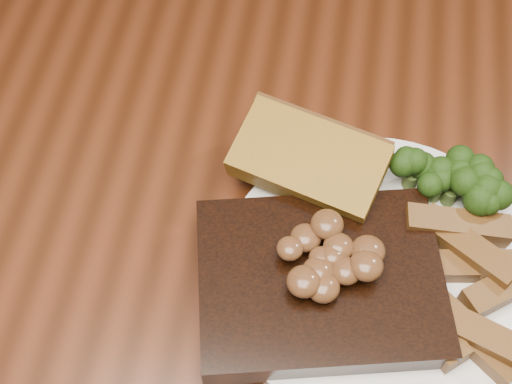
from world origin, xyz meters
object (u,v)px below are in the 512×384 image
(potato_wedges, at_px, (474,290))
(garlic_bread, at_px, (307,174))
(steak, at_px, (320,282))
(dining_table, at_px, (260,265))
(plate, at_px, (382,275))

(potato_wedges, bearing_deg, garlic_bread, 149.11)
(garlic_bread, distance_m, potato_wedges, 0.16)
(steak, height_order, garlic_bread, same)
(garlic_bread, xyz_separation_m, potato_wedges, (0.14, -0.08, -0.00))
(dining_table, xyz_separation_m, potato_wedges, (0.17, -0.05, 0.12))
(plate, bearing_deg, potato_wedges, -8.07)
(plate, relative_size, garlic_bread, 2.12)
(plate, relative_size, potato_wedges, 2.34)
(plate, bearing_deg, garlic_bread, 133.81)
(steak, xyz_separation_m, garlic_bread, (-0.02, 0.10, -0.00))
(dining_table, relative_size, steak, 8.71)
(dining_table, distance_m, steak, 0.14)
(dining_table, xyz_separation_m, garlic_bread, (0.03, 0.03, 0.12))
(plate, xyz_separation_m, potato_wedges, (0.07, -0.01, 0.02))
(potato_wedges, bearing_deg, steak, -173.56)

